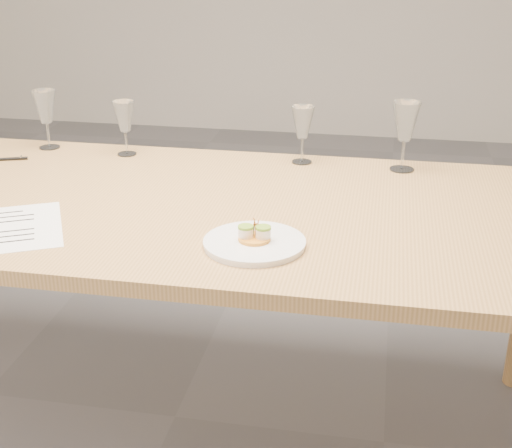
% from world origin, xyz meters
% --- Properties ---
extents(ground, '(7.00, 7.00, 0.00)m').
position_xyz_m(ground, '(0.00, 0.00, 0.00)').
color(ground, slate).
rests_on(ground, ground).
extents(dining_table, '(2.40, 1.00, 0.75)m').
position_xyz_m(dining_table, '(0.00, 0.00, 0.68)').
color(dining_table, tan).
rests_on(dining_table, ground).
extents(dinner_plate, '(0.25, 0.25, 0.07)m').
position_xyz_m(dinner_plate, '(0.31, -0.27, 0.76)').
color(dinner_plate, white).
rests_on(dinner_plate, dining_table).
extents(recipe_sheet, '(0.36, 0.39, 0.00)m').
position_xyz_m(recipe_sheet, '(-0.32, -0.27, 0.75)').
color(recipe_sheet, white).
rests_on(recipe_sheet, dining_table).
extents(ballpoint_pen, '(0.14, 0.06, 0.01)m').
position_xyz_m(ballpoint_pen, '(-0.62, 0.25, 0.76)').
color(ballpoint_pen, black).
rests_on(ballpoint_pen, dining_table).
extents(wine_glass_0, '(0.08, 0.08, 0.20)m').
position_xyz_m(wine_glass_0, '(-0.55, 0.42, 0.89)').
color(wine_glass_0, white).
rests_on(wine_glass_0, dining_table).
extents(wine_glass_1, '(0.07, 0.07, 0.18)m').
position_xyz_m(wine_glass_1, '(-0.25, 0.39, 0.88)').
color(wine_glass_1, white).
rests_on(wine_glass_1, dining_table).
extents(wine_glass_2, '(0.07, 0.07, 0.19)m').
position_xyz_m(wine_glass_2, '(0.34, 0.41, 0.88)').
color(wine_glass_2, white).
rests_on(wine_glass_2, dining_table).
extents(wine_glass_3, '(0.09, 0.09, 0.22)m').
position_xyz_m(wine_glass_3, '(0.66, 0.40, 0.90)').
color(wine_glass_3, white).
rests_on(wine_glass_3, dining_table).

